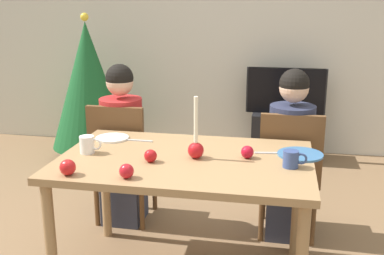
{
  "coord_description": "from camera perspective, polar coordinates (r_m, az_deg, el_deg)",
  "views": [
    {
      "loc": [
        0.5,
        -2.39,
        1.6
      ],
      "look_at": [
        0.0,
        0.2,
        0.87
      ],
      "focal_mm": 43.55,
      "sensor_mm": 36.0,
      "label": 1
    }
  ],
  "objects": [
    {
      "name": "chair_left",
      "position": [
        3.38,
        -8.66,
        -3.53
      ],
      "size": [
        0.4,
        0.4,
        0.9
      ],
      "color": "brown",
      "rests_on": "ground"
    },
    {
      "name": "candle_centerpiece",
      "position": [
        2.56,
        0.47,
        -2.28
      ],
      "size": [
        0.09,
        0.09,
        0.35
      ],
      "color": "red",
      "rests_on": "dining_table"
    },
    {
      "name": "person_right_child",
      "position": [
        3.21,
        11.91,
        -3.65
      ],
      "size": [
        0.3,
        0.3,
        1.17
      ],
      "color": "#33384C",
      "rests_on": "ground"
    },
    {
      "name": "christmas_tree",
      "position": [
        4.79,
        -12.55,
        5.07
      ],
      "size": [
        0.78,
        0.78,
        1.47
      ],
      "color": "brown",
      "rests_on": "ground"
    },
    {
      "name": "mug_right",
      "position": [
        2.49,
        12.09,
        -3.79
      ],
      "size": [
        0.13,
        0.08,
        0.09
      ],
      "color": "#33477F",
      "rests_on": "dining_table"
    },
    {
      "name": "plate_left",
      "position": [
        2.97,
        -9.75,
        -1.27
      ],
      "size": [
        0.21,
        0.21,
        0.01
      ],
      "primitive_type": "cylinder",
      "color": "white",
      "rests_on": "dining_table"
    },
    {
      "name": "apple_by_right_mug",
      "position": [
        2.41,
        -14.98,
        -4.73
      ],
      "size": [
        0.08,
        0.08,
        0.08
      ],
      "primitive_type": "sphere",
      "color": "red",
      "rests_on": "dining_table"
    },
    {
      "name": "apple_by_left_plate",
      "position": [
        2.59,
        6.79,
        -2.99
      ],
      "size": [
        0.07,
        0.07,
        0.07
      ],
      "primitive_type": "sphere",
      "color": "#B60F22",
      "rests_on": "dining_table"
    },
    {
      "name": "person_left_child",
      "position": [
        3.39,
        -8.52,
        -2.44
      ],
      "size": [
        0.3,
        0.3,
        1.17
      ],
      "color": "#33384C",
      "rests_on": "ground"
    },
    {
      "name": "tv",
      "position": [
        4.78,
        11.42,
        4.42
      ],
      "size": [
        0.79,
        0.05,
        0.46
      ],
      "color": "black",
      "rests_on": "tv_stand"
    },
    {
      "name": "apple_far_edge",
      "position": [
        2.31,
        -8.03,
        -5.31
      ],
      "size": [
        0.07,
        0.07,
        0.07
      ],
      "primitive_type": "sphere",
      "color": "red",
      "rests_on": "dining_table"
    },
    {
      "name": "chair_right",
      "position": [
        3.19,
        11.86,
        -4.82
      ],
      "size": [
        0.4,
        0.4,
        0.9
      ],
      "color": "brown",
      "rests_on": "ground"
    },
    {
      "name": "back_wall",
      "position": [
        5.03,
        5.34,
        11.98
      ],
      "size": [
        6.4,
        0.1,
        2.6
      ],
      "primitive_type": "cube",
      "color": "beige",
      "rests_on": "ground"
    },
    {
      "name": "plate_right",
      "position": [
        2.7,
        13.12,
        -3.22
      ],
      "size": [
        0.26,
        0.26,
        0.01
      ],
      "primitive_type": "cylinder",
      "color": "teal",
      "rests_on": "dining_table"
    },
    {
      "name": "tv_stand",
      "position": [
        4.89,
        11.13,
        -1.0
      ],
      "size": [
        0.64,
        0.4,
        0.48
      ],
      "primitive_type": "cube",
      "color": "black",
      "rests_on": "ground"
    },
    {
      "name": "mug_left",
      "position": [
        2.72,
        -12.66,
        -2.06
      ],
      "size": [
        0.13,
        0.08,
        0.1
      ],
      "color": "white",
      "rests_on": "dining_table"
    },
    {
      "name": "fork_right",
      "position": [
        2.69,
        9.57,
        -3.09
      ],
      "size": [
        0.18,
        0.04,
        0.01
      ],
      "primitive_type": "cube",
      "rotation": [
        0.0,
        0.0,
        0.16
      ],
      "color": "silver",
      "rests_on": "dining_table"
    },
    {
      "name": "dining_table",
      "position": [
        2.62,
        -0.84,
        -5.44
      ],
      "size": [
        1.4,
        0.9,
        0.75
      ],
      "color": "#99754C",
      "rests_on": "ground"
    },
    {
      "name": "apple_near_candle",
      "position": [
        2.52,
        -5.11,
        -3.48
      ],
      "size": [
        0.07,
        0.07,
        0.07
      ],
      "primitive_type": "sphere",
      "color": "#B31317",
      "rests_on": "dining_table"
    },
    {
      "name": "fork_left",
      "position": [
        2.9,
        -6.56,
        -1.59
      ],
      "size": [
        0.18,
        0.02,
        0.01
      ],
      "primitive_type": "cube",
      "rotation": [
        0.0,
        0.0,
        -0.03
      ],
      "color": "silver",
      "rests_on": "dining_table"
    }
  ]
}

